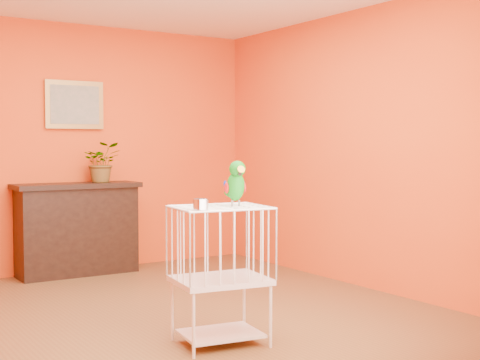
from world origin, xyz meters
TOP-DOWN VIEW (x-y plane):
  - ground at (0.00, 0.00)m, footprint 4.50×4.50m
  - room_shell at (0.00, 0.00)m, footprint 4.50×4.50m
  - console_cabinet at (-0.05, 2.03)m, footprint 1.27×0.46m
  - potted_plant at (0.22, 2.07)m, footprint 0.47×0.50m
  - framed_picture at (0.00, 2.22)m, footprint 0.62×0.04m
  - birdcage at (-0.06, -0.84)m, footprint 0.66×0.54m
  - feed_cup at (-0.29, -0.99)m, footprint 0.10×0.10m
  - parrot at (0.03, -0.88)m, footprint 0.16×0.28m

SIDE VIEW (x-z plane):
  - ground at x=0.00m, z-range 0.00..0.00m
  - console_cabinet at x=-0.05m, z-range 0.00..0.94m
  - birdcage at x=-0.06m, z-range 0.02..0.94m
  - feed_cup at x=-0.29m, z-range 0.93..1.00m
  - parrot at x=0.03m, z-range 0.93..1.23m
  - potted_plant at x=0.22m, z-range 0.94..1.27m
  - room_shell at x=0.00m, z-range -0.67..3.83m
  - framed_picture at x=0.00m, z-range 1.50..2.00m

